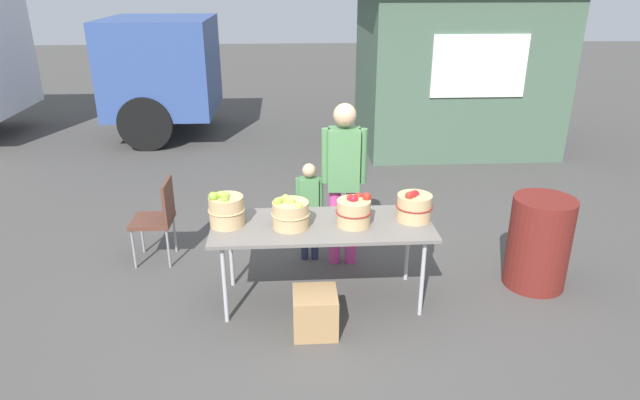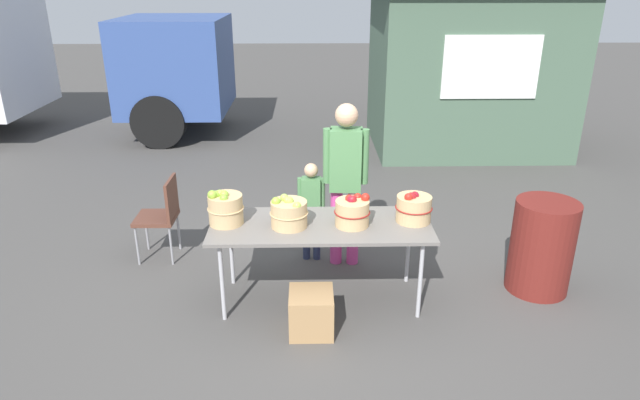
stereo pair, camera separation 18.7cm
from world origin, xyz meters
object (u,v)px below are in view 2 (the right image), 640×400
at_px(apple_basket_red_0, 352,212).
at_px(child_customer, 311,204).
at_px(market_table, 321,229).
at_px(apple_basket_green_1, 289,213).
at_px(produce_crate, 311,312).
at_px(vendor_adult, 346,173).
at_px(apple_basket_green_0, 225,208).
at_px(trash_barrel, 542,247).
at_px(apple_basket_red_1, 414,208).
at_px(folding_chair, 162,212).

height_order(apple_basket_red_0, child_customer, child_customer).
distance_m(market_table, apple_basket_green_1, 0.32).
relative_size(child_customer, produce_crate, 2.89).
xyz_separation_m(market_table, vendor_adult, (0.25, 0.69, 0.26)).
xyz_separation_m(apple_basket_green_0, trash_barrel, (2.84, 0.12, -0.46)).
bearing_deg(vendor_adult, apple_basket_red_1, 135.75).
xyz_separation_m(apple_basket_green_1, folding_chair, (-1.32, 0.89, -0.36)).
xyz_separation_m(apple_basket_red_0, vendor_adult, (-0.01, 0.72, 0.09)).
relative_size(apple_basket_green_0, vendor_adult, 0.20).
height_order(apple_basket_green_1, child_customer, child_customer).
bearing_deg(apple_basket_red_0, produce_crate, -127.97).
distance_m(apple_basket_red_0, apple_basket_red_1, 0.54).
height_order(apple_basket_red_0, produce_crate, apple_basket_red_0).
relative_size(apple_basket_green_0, child_customer, 0.31).
distance_m(vendor_adult, folding_chair, 1.91).
distance_m(apple_basket_green_1, trash_barrel, 2.34).
distance_m(apple_basket_green_1, folding_chair, 1.63).
relative_size(apple_basket_red_1, folding_chair, 0.37).
relative_size(apple_basket_red_0, trash_barrel, 0.35).
relative_size(trash_barrel, produce_crate, 2.43).
bearing_deg(vendor_adult, apple_basket_red_0, 96.41).
xyz_separation_m(market_table, apple_basket_green_1, (-0.27, -0.04, 0.17)).
height_order(apple_basket_green_1, vendor_adult, vendor_adult).
height_order(vendor_adult, folding_chair, vendor_adult).
xyz_separation_m(vendor_adult, produce_crate, (-0.34, -1.17, -0.79)).
bearing_deg(apple_basket_red_1, market_table, -176.74).
height_order(market_table, trash_barrel, trash_barrel).
distance_m(folding_chair, trash_barrel, 3.68).
bearing_deg(market_table, apple_basket_red_0, -6.02).
height_order(apple_basket_green_1, folding_chair, apple_basket_green_1).
relative_size(market_table, trash_barrel, 2.18).
height_order(market_table, apple_basket_green_1, apple_basket_green_1).
height_order(apple_basket_red_0, apple_basket_red_1, apple_basket_red_0).
bearing_deg(apple_basket_red_0, trash_barrel, 5.64).
bearing_deg(market_table, child_customer, 95.63).
bearing_deg(apple_basket_green_0, produce_crate, -35.28).
relative_size(apple_basket_red_1, vendor_adult, 0.20).
relative_size(vendor_adult, child_customer, 1.58).
height_order(apple_basket_green_0, trash_barrel, apple_basket_green_0).
bearing_deg(apple_basket_red_1, apple_basket_green_0, -179.42).
bearing_deg(apple_basket_red_1, apple_basket_red_0, -172.11).
distance_m(market_table, apple_basket_red_1, 0.82).
relative_size(apple_basket_green_0, trash_barrel, 0.37).
distance_m(apple_basket_green_1, apple_basket_red_0, 0.54).
bearing_deg(produce_crate, apple_basket_green_0, 144.72).
relative_size(market_table, produce_crate, 5.29).
relative_size(apple_basket_red_0, vendor_adult, 0.19).
xyz_separation_m(apple_basket_green_1, apple_basket_red_1, (1.07, 0.09, -0.00)).
height_order(vendor_adult, child_customer, vendor_adult).
distance_m(folding_chair, produce_crate, 2.04).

